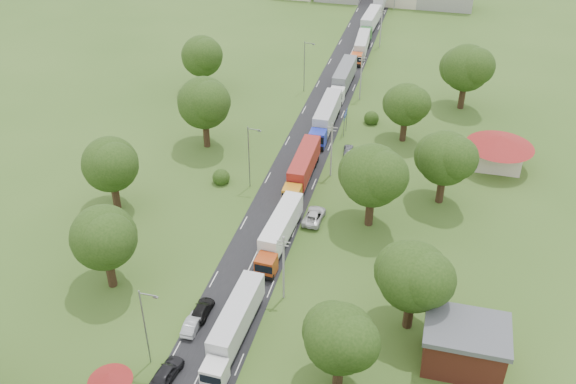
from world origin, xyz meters
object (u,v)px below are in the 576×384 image
(car_lane_mid, at_px, (193,324))
(truck_0, at_px, (234,325))
(guard_booth, at_px, (110,382))
(info_sign, at_px, (346,118))
(car_lane_front, at_px, (166,372))

(car_lane_mid, bearing_deg, truck_0, 173.94)
(guard_booth, relative_size, info_sign, 1.07)
(guard_booth, xyz_separation_m, truck_0, (9.24, 10.24, -0.03))
(info_sign, distance_m, car_lane_mid, 50.03)
(car_lane_front, bearing_deg, truck_0, -119.43)
(car_lane_front, relative_size, car_lane_mid, 1.15)
(guard_booth, bearing_deg, car_lane_mid, 68.58)
(guard_booth, relative_size, car_lane_front, 0.92)
(truck_0, xyz_separation_m, car_lane_front, (-5.04, -6.75, -1.32))
(info_sign, bearing_deg, truck_0, -93.63)
(info_sign, xyz_separation_m, car_lane_mid, (-8.20, -49.30, -2.32))
(guard_booth, distance_m, car_lane_front, 5.63)
(truck_0, bearing_deg, guard_booth, -132.07)
(car_lane_mid, bearing_deg, info_sign, -100.23)
(car_lane_front, bearing_deg, info_sign, -90.91)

